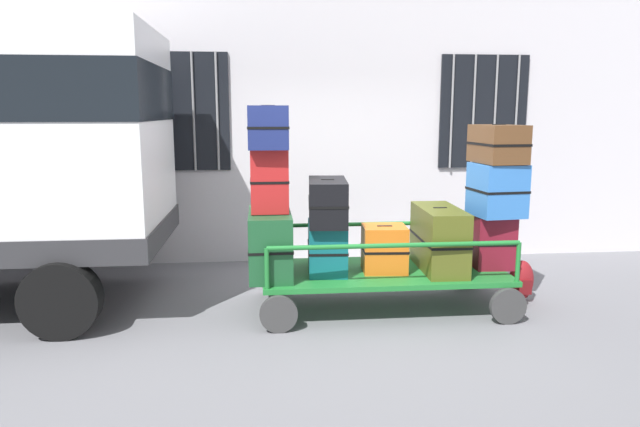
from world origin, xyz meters
name	(u,v)px	position (x,y,z in m)	size (l,w,h in m)	color
ground_plane	(344,314)	(0.00, 0.00, 0.00)	(40.00, 40.00, 0.00)	slate
building_wall	(320,74)	(0.00, 2.34, 2.50)	(12.00, 0.38, 5.00)	silver
luggage_cart	(383,276)	(0.43, 0.16, 0.34)	(2.53, 1.23, 0.40)	#1E722D
cart_railing	(384,238)	(0.43, 0.16, 0.73)	(2.43, 1.09, 0.40)	#1E722D
suitcase_left_bottom	(270,243)	(-0.72, 0.16, 0.71)	(0.42, 0.96, 0.63)	#194C28
suitcase_left_middle	(269,180)	(-0.72, 0.17, 1.34)	(0.38, 0.46, 0.62)	#B21E1E
suitcase_left_top	(268,127)	(-0.72, 0.16, 1.85)	(0.40, 0.65, 0.41)	navy
suitcase_midleft_bottom	(327,247)	(-0.15, 0.19, 0.65)	(0.43, 0.70, 0.50)	#0F5960
suitcase_midleft_middle	(328,202)	(-0.15, 0.16, 1.12)	(0.44, 0.82, 0.45)	black
suitcase_center_bottom	(384,249)	(0.43, 0.12, 0.63)	(0.47, 0.44, 0.47)	orange
suitcase_midright_bottom	(439,238)	(1.00, 0.15, 0.72)	(0.43, 0.97, 0.64)	#4C5119
suitcase_right_bottom	(491,241)	(1.58, 0.20, 0.67)	(0.43, 0.47, 0.55)	maroon
suitcase_right_middle	(497,190)	(1.58, 0.12, 1.22)	(0.51, 0.54, 0.54)	#3372C6
suitcase_right_top	(498,144)	(1.58, 0.16, 1.68)	(0.45, 0.65, 0.39)	brown
backpack	(521,281)	(1.95, 0.23, 0.22)	(0.27, 0.22, 0.44)	maroon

